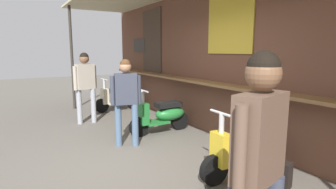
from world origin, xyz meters
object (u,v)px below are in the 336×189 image
scooter_cream (120,97)px  shopper_browsing (85,80)px  shopper_with_handbag (260,150)px  scooter_green (163,115)px  scooter_yellow (248,149)px  shopper_passing (126,94)px

scooter_cream → shopper_browsing: (0.94, -1.22, 0.67)m
shopper_with_handbag → shopper_browsing: shopper_with_handbag is taller
scooter_green → shopper_browsing: (-1.60, -1.22, 0.67)m
scooter_green → scooter_yellow: bearing=89.9°
shopper_browsing → shopper_passing: size_ratio=1.07×
scooter_cream → shopper_passing: (2.92, -0.99, 0.59)m
scooter_green → shopper_browsing: 2.13m
shopper_passing → scooter_green: bearing=-54.1°
scooter_green → scooter_cream: bearing=-90.1°
shopper_with_handbag → shopper_passing: size_ratio=1.09×
shopper_passing → scooter_cream: bearing=-3.7°
shopper_browsing → shopper_passing: 2.00m
scooter_cream → scooter_yellow: bearing=87.1°
scooter_yellow → shopper_browsing: shopper_browsing is taller
shopper_with_handbag → scooter_green: bearing=-35.3°
scooter_cream → shopper_with_handbag: 6.42m
scooter_green → scooter_yellow: 2.37m
scooter_cream → shopper_browsing: 1.68m
shopper_with_handbag → shopper_browsing: (-5.30, 0.14, -0.02)m
scooter_cream → scooter_yellow: same height
scooter_green → shopper_passing: 1.21m
shopper_browsing → shopper_passing: bearing=-5.7°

